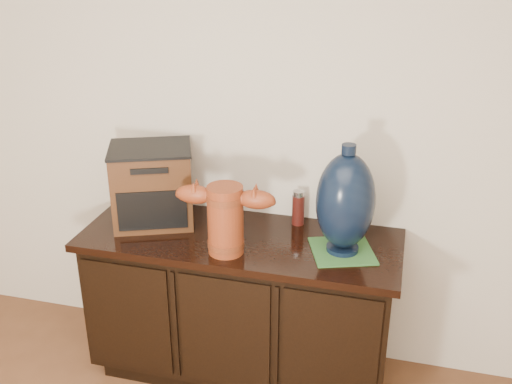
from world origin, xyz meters
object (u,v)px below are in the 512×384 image
(spray_can, at_px, (298,208))
(terracotta_vessel, at_px, (225,216))
(lamp_base, at_px, (345,202))
(tv_radio, at_px, (152,185))
(sideboard, at_px, (241,305))

(spray_can, bearing_deg, terracotta_vessel, -125.77)
(terracotta_vessel, height_order, lamp_base, lamp_base)
(tv_radio, xyz_separation_m, spray_can, (0.67, 0.15, -0.10))
(tv_radio, relative_size, spray_can, 2.70)
(tv_radio, distance_m, lamp_base, 0.91)
(sideboard, distance_m, tv_radio, 0.71)
(terracotta_vessel, distance_m, lamp_base, 0.51)
(terracotta_vessel, xyz_separation_m, lamp_base, (0.49, 0.13, 0.06))
(sideboard, xyz_separation_m, spray_can, (0.23, 0.20, 0.45))
(sideboard, bearing_deg, tv_radio, 173.31)
(spray_can, bearing_deg, lamp_base, -42.29)
(sideboard, distance_m, lamp_base, 0.77)
(sideboard, height_order, lamp_base, lamp_base)
(tv_radio, height_order, lamp_base, lamp_base)
(sideboard, relative_size, spray_can, 8.60)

